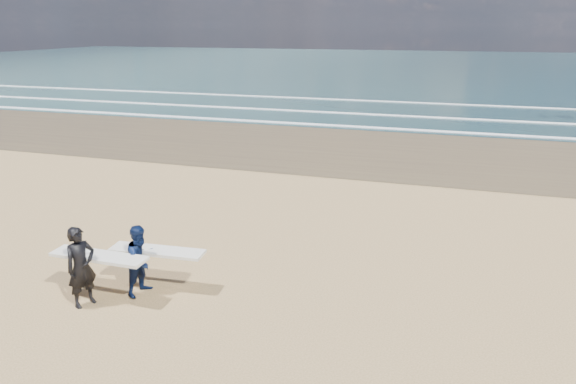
% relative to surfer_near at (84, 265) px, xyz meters
% --- Properties ---
extents(ocean, '(220.00, 100.00, 0.02)m').
position_rel_surfer_near_xyz_m(ocean, '(20.69, 71.01, -0.91)').
color(ocean, '#1A353A').
rests_on(ocean, ground).
extents(surfer_near, '(2.20, 1.00, 1.80)m').
position_rel_surfer_near_xyz_m(surfer_near, '(0.00, 0.00, 0.00)').
color(surfer_near, black).
rests_on(surfer_near, ground).
extents(surfer_far, '(2.23, 1.15, 1.63)m').
position_rel_surfer_near_xyz_m(surfer_far, '(0.92, 0.82, -0.09)').
color(surfer_far, '#0A173C').
rests_on(surfer_far, ground).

